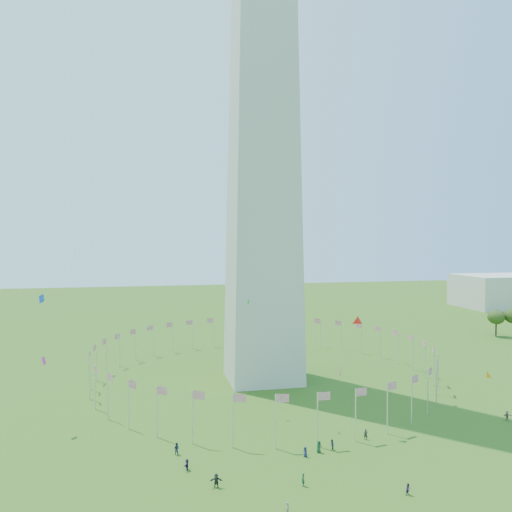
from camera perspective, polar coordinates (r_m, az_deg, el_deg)
The scene contains 6 objects.
ground at distance 79.75m, azimuth 9.61°, elevation -23.41°, with size 600.00×600.00×0.00m, color #2D5413.
washington_monument at distance 130.02m, azimuth 0.81°, elevation 24.77°, with size 16.80×16.80×169.00m, color beige, non-canonical shape.
flag_ring at distance 123.51m, azimuth 0.79°, elevation -11.91°, with size 80.24×80.24×9.00m.
gov_building_east_a at distance 281.08m, azimuth 26.95°, elevation -3.56°, with size 50.00×30.00×16.00m, color beige.
crowd at distance 80.59m, azimuth 9.31°, elevation -22.43°, with size 104.09×58.85×2.01m.
kites_aloft at distance 97.02m, azimuth 9.38°, elevation -6.51°, with size 121.10×81.04×36.57m.
Camera 1 is at (-26.94, -66.82, 34.18)m, focal length 35.00 mm.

